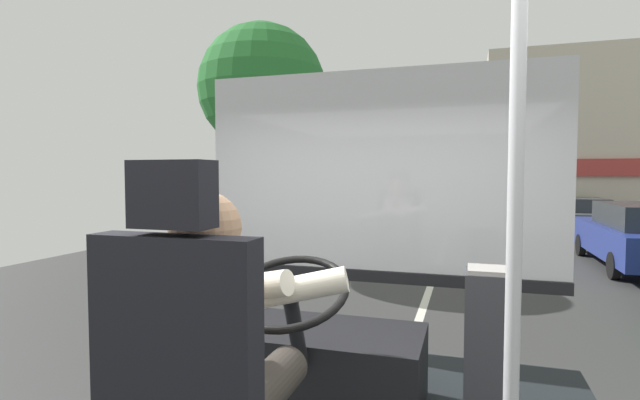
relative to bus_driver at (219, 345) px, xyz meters
name	(u,v)px	position (x,y,z in m)	size (l,w,h in m)	color
ground	(437,268)	(0.13, 9.12, -1.49)	(18.00, 44.00, 0.06)	#343434
bus_driver	(219,345)	(0.00, 0.00, 0.00)	(0.75, 0.60, 0.77)	#332D28
steering_console	(318,362)	(0.00, 1.03, -0.46)	(1.10, 0.98, 0.83)	black
handrail_pole	(515,221)	(0.88, 0.14, 0.41)	(0.04, 0.04, 2.18)	#B7B7BC
fare_box	(489,352)	(0.85, 0.98, -0.29)	(0.22, 0.22, 0.79)	#333338
windshield_panel	(376,200)	(0.13, 1.94, 0.36)	(2.50, 0.08, 1.48)	silver
street_tree	(262,90)	(-3.26, 7.55, 2.25)	(2.56, 2.56, 5.04)	#4C3828
shop_building	(614,142)	(6.14, 19.67, 1.78)	(9.52, 5.67, 6.50)	#BCB29E
parked_car_charcoal	(576,215)	(4.24, 16.35, -0.83)	(1.91, 3.88, 1.23)	#474C51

